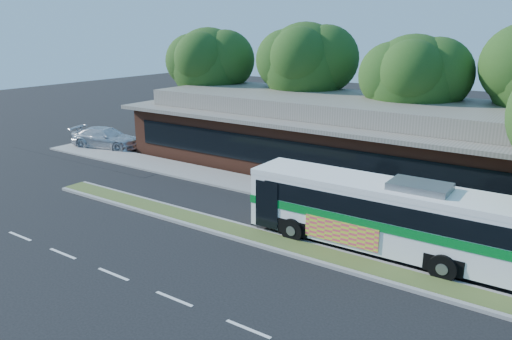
% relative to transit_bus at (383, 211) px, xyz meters
% --- Properties ---
extents(ground, '(120.00, 120.00, 0.00)m').
position_rel_transit_bus_xyz_m(ground, '(-4.23, -2.40, -1.71)').
color(ground, black).
rests_on(ground, ground).
extents(median_strip, '(26.00, 1.10, 0.15)m').
position_rel_transit_bus_xyz_m(median_strip, '(-4.23, -1.80, -1.64)').
color(median_strip, '#465E27').
rests_on(median_strip, ground).
extents(sidewalk, '(44.00, 2.60, 0.12)m').
position_rel_transit_bus_xyz_m(sidewalk, '(-4.23, 4.00, -1.65)').
color(sidewalk, gray).
rests_on(sidewalk, ground).
extents(parking_lot, '(14.00, 12.00, 0.01)m').
position_rel_transit_bus_xyz_m(parking_lot, '(-22.23, 7.60, -1.71)').
color(parking_lot, black).
rests_on(parking_lot, ground).
extents(plaza_building, '(33.20, 11.20, 4.45)m').
position_rel_transit_bus_xyz_m(plaza_building, '(-4.23, 10.59, 0.42)').
color(plaza_building, brown).
rests_on(plaza_building, ground).
extents(tree_bg_a, '(6.47, 5.80, 8.63)m').
position_rel_transit_bus_xyz_m(tree_bg_a, '(-18.81, 12.74, 4.16)').
color(tree_bg_a, black).
rests_on(tree_bg_a, ground).
extents(tree_bg_b, '(6.69, 6.00, 9.00)m').
position_rel_transit_bus_xyz_m(tree_bg_b, '(-10.80, 13.75, 4.43)').
color(tree_bg_b, black).
rests_on(tree_bg_b, ground).
extents(tree_bg_c, '(6.24, 5.60, 8.26)m').
position_rel_transit_bus_xyz_m(tree_bg_c, '(-2.82, 12.74, 3.88)').
color(tree_bg_c, black).
rests_on(tree_bg_c, ground).
extents(transit_bus, '(10.99, 2.68, 3.07)m').
position_rel_transit_bus_xyz_m(transit_bus, '(0.00, 0.00, 0.00)').
color(transit_bus, white).
rests_on(transit_bus, ground).
extents(sedan, '(5.64, 3.42, 1.53)m').
position_rel_transit_bus_xyz_m(sedan, '(-23.23, 5.40, -0.95)').
color(sedan, silver).
rests_on(sedan, ground).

